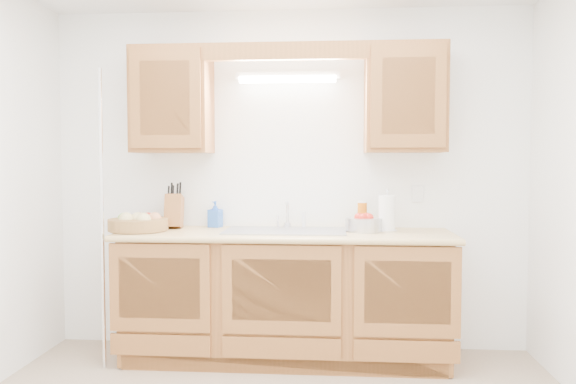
# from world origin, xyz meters

# --- Properties ---
(room) EXTENTS (3.52, 3.50, 2.50)m
(room) POSITION_xyz_m (0.00, 0.00, 1.25)
(room) COLOR tan
(room) RESTS_ON ground
(base_cabinets) EXTENTS (2.20, 0.60, 0.86)m
(base_cabinets) POSITION_xyz_m (0.00, 1.20, 0.44)
(base_cabinets) COLOR #A66030
(base_cabinets) RESTS_ON ground
(countertop) EXTENTS (2.30, 0.63, 0.04)m
(countertop) POSITION_xyz_m (0.00, 1.19, 0.88)
(countertop) COLOR #D9BA72
(countertop) RESTS_ON base_cabinets
(upper_cabinet_left) EXTENTS (0.55, 0.33, 0.75)m
(upper_cabinet_left) POSITION_xyz_m (-0.83, 1.33, 1.83)
(upper_cabinet_left) COLOR #A66030
(upper_cabinet_left) RESTS_ON room
(upper_cabinet_right) EXTENTS (0.55, 0.33, 0.75)m
(upper_cabinet_right) POSITION_xyz_m (0.83, 1.33, 1.83)
(upper_cabinet_right) COLOR #A66030
(upper_cabinet_right) RESTS_ON room
(valance) EXTENTS (2.20, 0.05, 0.12)m
(valance) POSITION_xyz_m (0.00, 1.19, 2.14)
(valance) COLOR #A66030
(valance) RESTS_ON room
(fluorescent_fixture) EXTENTS (0.76, 0.08, 0.08)m
(fluorescent_fixture) POSITION_xyz_m (0.00, 1.42, 2.00)
(fluorescent_fixture) COLOR white
(fluorescent_fixture) RESTS_ON room
(sink) EXTENTS (0.84, 0.46, 0.36)m
(sink) POSITION_xyz_m (0.00, 1.21, 0.83)
(sink) COLOR #9E9EA3
(sink) RESTS_ON countertop
(wire_shelf_pole) EXTENTS (0.03, 0.03, 2.00)m
(wire_shelf_pole) POSITION_xyz_m (-1.20, 0.94, 1.00)
(wire_shelf_pole) COLOR silver
(wire_shelf_pole) RESTS_ON ground
(outlet_plate) EXTENTS (0.08, 0.01, 0.12)m
(outlet_plate) POSITION_xyz_m (0.95, 1.49, 1.15)
(outlet_plate) COLOR white
(outlet_plate) RESTS_ON room
(fruit_basket) EXTENTS (0.51, 0.51, 0.13)m
(fruit_basket) POSITION_xyz_m (-1.03, 1.15, 0.96)
(fruit_basket) COLOR olive
(fruit_basket) RESTS_ON countertop
(knife_block) EXTENTS (0.14, 0.21, 0.35)m
(knife_block) POSITION_xyz_m (-0.83, 1.35, 1.02)
(knife_block) COLOR #A66030
(knife_block) RESTS_ON countertop
(orange_canister) EXTENTS (0.07, 0.07, 0.21)m
(orange_canister) POSITION_xyz_m (0.54, 1.35, 1.00)
(orange_canister) COLOR #CC630B
(orange_canister) RESTS_ON countertop
(soap_bottle) EXTENTS (0.11, 0.11, 0.19)m
(soap_bottle) POSITION_xyz_m (-0.54, 1.42, 1.00)
(soap_bottle) COLOR blue
(soap_bottle) RESTS_ON countertop
(sponge) EXTENTS (0.11, 0.08, 0.02)m
(sponge) POSITION_xyz_m (0.54, 1.44, 0.91)
(sponge) COLOR #CC333F
(sponge) RESTS_ON countertop
(paper_towel) EXTENTS (0.15, 0.15, 0.30)m
(paper_towel) POSITION_xyz_m (0.71, 1.26, 1.02)
(paper_towel) COLOR silver
(paper_towel) RESTS_ON countertop
(apple_bowl) EXTENTS (0.33, 0.33, 0.13)m
(apple_bowl) POSITION_xyz_m (0.54, 1.24, 0.96)
(apple_bowl) COLOR silver
(apple_bowl) RESTS_ON countertop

